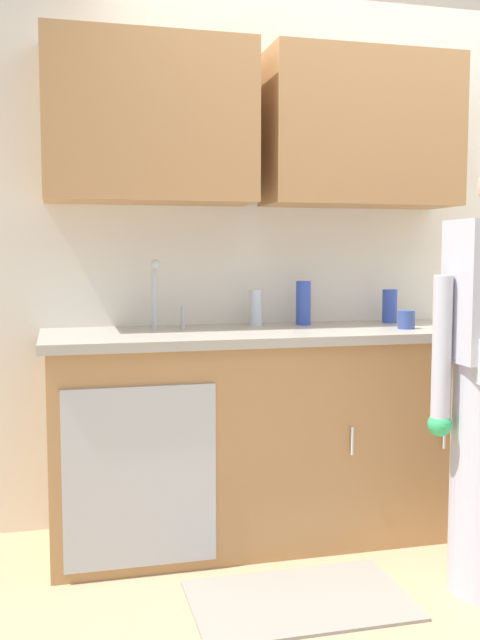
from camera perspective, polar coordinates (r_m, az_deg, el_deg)
The scene contains 11 objects.
ground_plane at distance 3.06m, azimuth 16.57°, elevation -19.65°, with size 9.00×9.00×0.00m, color tan.
kitchen_wall_with_uppers at distance 3.62m, azimuth 7.17°, elevation 8.35°, with size 4.80×0.44×2.70m.
counter_cabinet at distance 3.31m, azimuth 2.04°, elevation -9.24°, with size 1.90×0.62×0.90m.
countertop at distance 3.22m, azimuth 2.11°, elevation -1.11°, with size 1.96×0.66×0.04m, color #A8A093.
sink at distance 3.14m, azimuth -5.71°, elevation -1.21°, with size 0.50×0.36×0.35m.
floor_mat at distance 2.87m, azimuth 4.69°, elevation -21.12°, with size 0.80×0.50×0.01m, color gray.
bottle_cleaner_spray at distance 3.44m, azimuth 5.01°, elevation 1.35°, with size 0.07×0.07×0.21m, color #334CB2.
bottle_dish_liquid at distance 3.60m, azimuth 11.70°, elevation 1.08°, with size 0.07×0.07×0.16m, color #334CB2.
bottle_water_tall at distance 3.39m, azimuth 1.25°, elevation 0.98°, with size 0.06×0.06×0.17m, color silver.
cup_by_sink at distance 3.33m, azimuth 12.95°, elevation 0.03°, with size 0.08×0.08×0.08m, color #33478C.
sponge at distance 3.43m, azimuth 16.28°, elevation -0.34°, with size 0.11×0.07×0.03m, color #4CBF4C.
Camera 1 is at (-1.44, -2.38, 1.28)m, focal length 40.66 mm.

